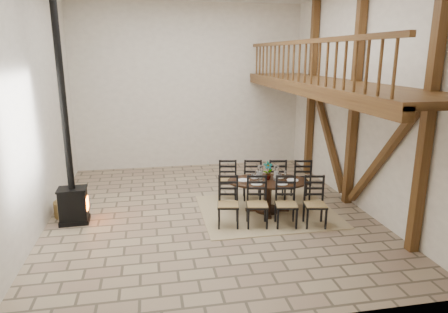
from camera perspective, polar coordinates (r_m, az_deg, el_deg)
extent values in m
plane|color=#9C8768|center=(9.22, -2.08, -7.90)|extent=(8.00, 8.00, 0.00)
cube|color=white|center=(12.54, -4.99, 9.81)|extent=(7.00, 0.02, 5.00)
cube|color=white|center=(4.72, 5.01, 2.08)|extent=(7.00, 0.02, 5.00)
cube|color=white|center=(8.78, -25.60, 6.48)|extent=(0.02, 8.00, 5.00)
cube|color=white|center=(9.73, 18.80, 7.77)|extent=(0.02, 8.00, 5.00)
cube|color=brown|center=(7.60, 27.17, 5.26)|extent=(0.18, 0.18, 5.00)
cube|color=brown|center=(9.67, 18.18, 7.79)|extent=(0.18, 0.18, 5.00)
cube|color=brown|center=(11.92, 12.40, 9.30)|extent=(0.18, 0.18, 5.00)
cube|color=brown|center=(8.80, 21.47, -0.40)|extent=(0.14, 2.16, 2.54)
cube|color=brown|center=(10.94, 14.62, 2.90)|extent=(0.14, 2.16, 2.54)
cube|color=brown|center=(9.65, 18.32, 9.55)|extent=(0.20, 7.80, 0.20)
cube|color=brown|center=(9.34, 14.63, 9.98)|extent=(1.60, 7.80, 0.12)
cube|color=brown|center=(9.07, 10.52, 9.45)|extent=(0.18, 7.80, 0.22)
cube|color=brown|center=(9.04, 10.82, 15.77)|extent=(0.09, 7.60, 0.09)
cube|color=brown|center=(9.04, 10.70, 13.11)|extent=(0.06, 7.60, 0.86)
cube|color=tan|center=(9.28, 6.17, -7.76)|extent=(3.00, 2.50, 0.02)
ellipsoid|color=black|center=(9.03, 6.30, -3.52)|extent=(1.99, 1.42, 0.04)
cylinder|color=black|center=(9.15, 6.23, -5.76)|extent=(0.18, 0.18, 0.67)
cylinder|color=black|center=(9.26, 6.18, -7.53)|extent=(0.56, 0.56, 0.06)
cube|color=#A5784C|center=(8.31, 0.61, -6.90)|extent=(0.51, 0.49, 0.04)
cube|color=black|center=(8.40, 0.60, -8.49)|extent=(0.49, 0.49, 0.46)
cube|color=black|center=(8.39, 0.60, -4.64)|extent=(0.38, 0.11, 0.60)
cube|color=#A5784C|center=(8.33, 4.77, -6.87)|extent=(0.51, 0.49, 0.04)
cube|color=black|center=(8.43, 4.73, -8.46)|extent=(0.49, 0.49, 0.46)
cube|color=black|center=(8.42, 4.71, -4.62)|extent=(0.38, 0.11, 0.60)
cube|color=#A5784C|center=(8.40, 8.88, -6.82)|extent=(0.51, 0.49, 0.04)
cube|color=black|center=(8.50, 8.82, -8.39)|extent=(0.49, 0.49, 0.46)
cube|color=black|center=(8.49, 8.76, -4.59)|extent=(0.38, 0.11, 0.60)
cube|color=#A5784C|center=(8.52, 12.90, -6.73)|extent=(0.51, 0.49, 0.04)
cube|color=black|center=(8.61, 12.81, -8.28)|extent=(0.49, 0.49, 0.46)
cube|color=black|center=(8.60, 12.73, -4.53)|extent=(0.38, 0.11, 0.60)
cube|color=#A5784C|center=(9.81, 0.52, -3.49)|extent=(0.51, 0.49, 0.04)
cube|color=black|center=(9.89, 0.51, -4.87)|extent=(0.49, 0.49, 0.46)
cube|color=black|center=(9.55, 0.53, -2.24)|extent=(0.38, 0.11, 0.60)
cube|color=#A5784C|center=(9.84, 4.02, -3.48)|extent=(0.51, 0.49, 0.04)
cube|color=black|center=(9.92, 4.00, -4.85)|extent=(0.49, 0.49, 0.46)
cube|color=black|center=(9.57, 4.13, -2.23)|extent=(0.38, 0.11, 0.60)
cube|color=#A5784C|center=(9.90, 7.50, -3.46)|extent=(0.51, 0.49, 0.04)
cube|color=black|center=(9.98, 7.45, -4.83)|extent=(0.49, 0.49, 0.46)
cube|color=black|center=(9.64, 7.69, -2.22)|extent=(0.38, 0.11, 0.60)
cube|color=#A5784C|center=(9.99, 10.92, -3.43)|extent=(0.51, 0.49, 0.04)
cube|color=black|center=(10.07, 10.85, -4.78)|extent=(0.49, 0.49, 0.46)
cube|color=black|center=(9.73, 11.20, -2.20)|extent=(0.38, 0.11, 0.60)
cube|color=white|center=(9.02, 6.30, -3.37)|extent=(1.51, 0.95, 0.01)
cube|color=white|center=(9.00, 6.32, -2.86)|extent=(0.94, 0.46, 0.18)
cylinder|color=white|center=(8.95, 5.18, -2.37)|extent=(0.12, 0.12, 0.34)
cylinder|color=white|center=(8.99, 7.47, -2.36)|extent=(0.12, 0.12, 0.34)
cylinder|color=silver|center=(8.98, 5.17, -2.92)|extent=(0.06, 0.06, 0.16)
cylinder|color=silver|center=(9.02, 7.45, -2.91)|extent=(0.06, 0.06, 0.16)
imported|color=#4C723F|center=(9.01, 6.30, -2.03)|extent=(0.25, 0.19, 0.42)
cube|color=black|center=(9.22, -20.51, -8.55)|extent=(0.61, 0.48, 0.09)
cube|color=black|center=(9.09, -20.72, -6.40)|extent=(0.57, 0.43, 0.64)
cube|color=#FF590C|center=(9.05, -18.92, -6.33)|extent=(0.03, 0.26, 0.26)
cube|color=black|center=(8.98, -20.91, -4.37)|extent=(0.60, 0.47, 0.04)
cylinder|color=black|center=(8.57, -22.20, 9.27)|extent=(0.14, 0.14, 4.23)
cylinder|color=brown|center=(9.61, -21.61, -6.91)|extent=(0.52, 0.52, 0.34)
cube|color=tan|center=(9.54, -21.73, -5.73)|extent=(0.28, 0.28, 0.10)
cube|color=tan|center=(9.31, -21.67, -7.28)|extent=(0.39, 0.40, 0.44)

